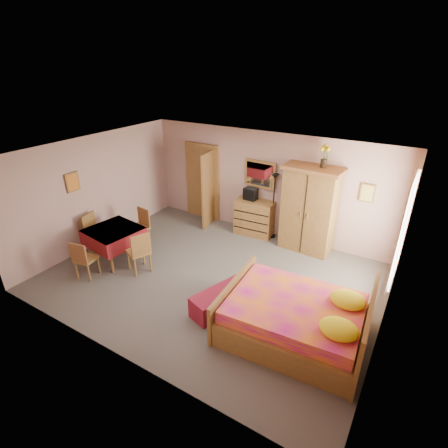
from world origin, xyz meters
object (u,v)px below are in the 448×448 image
Objects in this scene: chest_of_drawers at (254,218)px; chair_south at (86,258)px; floor_lamp at (273,207)px; chair_north at (139,228)px; sunflower_vase at (324,156)px; bed at (295,308)px; wall_mirror at (260,174)px; chair_east at (138,251)px; chair_west at (97,233)px; stereo at (251,194)px; dining_table at (115,244)px; bench at (222,300)px; wardrobe at (309,210)px.

chair_south is (-2.09, -3.53, -0.03)m from chest_of_drawers.
chest_of_drawers is 0.58× the size of floor_lamp.
chest_of_drawers is at bearing -129.06° from chair_north.
sunflower_vase reaches higher than bed.
wall_mirror is at bearing 165.17° from floor_lamp.
sunflower_vase is 0.52× the size of chair_east.
chair_west is at bearing 58.32° from chair_north.
stereo is at bearing 161.96° from chest_of_drawers.
chair_south is 0.91× the size of chair_west.
floor_lamp is 3.40× the size of sunflower_vase.
dining_table is (-1.93, -2.79, -0.68)m from stereo.
stereo is at bearing 124.15° from chair_west.
bench is at bearing -71.50° from stereo.
sunflower_vase is at bearing -4.58° from floor_lamp.
sunflower_vase is at bearing -3.18° from wall_mirror.
dining_table reaches higher than bench.
chair_east is at bearing -112.35° from stereo.
stereo is (-0.15, 0.04, 0.61)m from chest_of_drawers.
sunflower_vase reaches higher than chair_east.
bed is (1.74, -3.00, -0.30)m from floor_lamp.
bed reaches higher than chair_south.
chair_west reaches higher than chair_north.
chair_south is (-2.09, -3.74, -1.12)m from wall_mirror.
chair_west is at bearing -139.21° from chest_of_drawers.
stereo is 1.55m from wardrobe.
wardrobe is 1.27m from sunflower_vase.
dining_table is (-2.08, -2.75, -0.07)m from chest_of_drawers.
wall_mirror is at bearing 49.72° from chair_south.
chest_of_drawers is 1.97× the size of sunflower_vase.
chair_east reaches higher than bench.
chair_west is (-3.16, -2.79, -0.36)m from floor_lamp.
sunflower_vase is 5.37m from chair_west.
chair_north is at bearing 127.70° from chair_west.
wall_mirror is 4.43m from chair_south.
floor_lamp is at bearing 175.42° from sunflower_vase.
wall_mirror is at bearing 172.67° from wardrobe.
wardrobe is 4.95m from chair_south.
chest_of_drawers is 3.64m from bed.
wardrobe reaches higher than chest_of_drawers.
chair_east reaches higher than chair_north.
chest_of_drawers is at bearing -85.57° from wall_mirror.
wardrobe is at bearing -22.27° from chair_east.
chair_north is at bearing -141.20° from floor_lamp.
chair_south is at bearing -131.58° from wardrobe.
chair_west reaches higher than bench.
bed is at bearing -2.88° from chair_south.
sunflower_vase is 0.58× the size of chair_south.
sunflower_vase reaches higher than chair_north.
chair_west is at bearing 175.11° from dining_table.
chair_north is (-0.02, 1.56, 0.03)m from chair_south.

